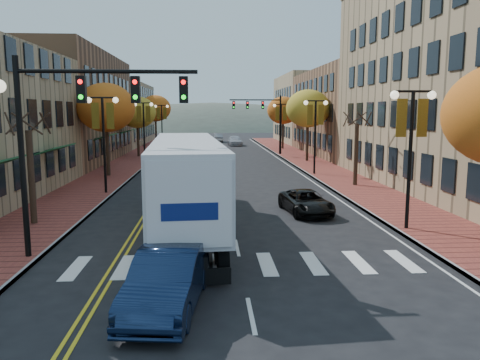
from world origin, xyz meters
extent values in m
plane|color=black|center=(0.00, 0.00, 0.00)|extent=(200.00, 200.00, 0.00)
cube|color=brown|center=(-9.00, 32.50, 0.07)|extent=(4.00, 85.00, 0.15)
cube|color=brown|center=(9.00, 32.50, 0.07)|extent=(4.00, 85.00, 0.15)
cube|color=brown|center=(-17.00, 36.00, 5.50)|extent=(12.00, 24.00, 11.00)
cube|color=#9E8966|center=(-17.00, 61.00, 4.75)|extent=(12.00, 26.00, 9.50)
cube|color=brown|center=(18.50, 42.00, 5.00)|extent=(15.00, 24.00, 10.00)
cube|color=#9E8966|center=(18.50, 64.00, 5.50)|extent=(15.00, 20.00, 11.00)
cylinder|color=#382619|center=(-9.00, 8.00, 2.25)|extent=(0.28, 0.28, 4.20)
cylinder|color=#382619|center=(-9.00, 24.00, 2.60)|extent=(0.28, 0.28, 4.90)
ellipsoid|color=orange|center=(-9.00, 24.00, 5.46)|extent=(4.48, 4.48, 3.81)
cylinder|color=#382619|center=(-9.00, 40.00, 2.42)|extent=(0.28, 0.28, 4.55)
ellipsoid|color=gold|center=(-9.00, 40.00, 5.07)|extent=(4.16, 4.16, 3.54)
cylinder|color=#382619|center=(-9.00, 58.00, 2.67)|extent=(0.28, 0.28, 5.04)
ellipsoid|color=orange|center=(-9.00, 58.00, 5.62)|extent=(4.61, 4.61, 3.92)
cylinder|color=#382619|center=(9.00, 18.00, 2.25)|extent=(0.28, 0.28, 4.20)
cylinder|color=#382619|center=(9.00, 34.00, 2.60)|extent=(0.28, 0.28, 4.90)
ellipsoid|color=gold|center=(9.00, 34.00, 5.46)|extent=(4.48, 4.48, 3.81)
cylinder|color=#382619|center=(9.00, 50.00, 2.53)|extent=(0.28, 0.28, 4.76)
ellipsoid|color=orange|center=(9.00, 50.00, 5.30)|extent=(4.35, 4.35, 3.70)
cylinder|color=black|center=(-7.50, 16.00, 3.00)|extent=(0.16, 0.16, 6.00)
cylinder|color=black|center=(-7.50, 16.00, 6.00)|extent=(1.60, 0.10, 0.10)
sphere|color=#FFF2CC|center=(-8.30, 16.00, 5.85)|extent=(0.36, 0.36, 0.36)
sphere|color=#FFF2CC|center=(-6.70, 16.00, 5.85)|extent=(0.36, 0.36, 0.36)
cube|color=#AF8317|center=(-7.95, 16.00, 4.90)|extent=(0.45, 0.03, 1.60)
cube|color=#AF8317|center=(-7.05, 16.00, 4.90)|extent=(0.45, 0.03, 1.60)
cylinder|color=black|center=(-7.50, 34.00, 3.00)|extent=(0.16, 0.16, 6.00)
cylinder|color=black|center=(-7.50, 34.00, 6.00)|extent=(1.60, 0.10, 0.10)
sphere|color=#FFF2CC|center=(-8.30, 34.00, 5.85)|extent=(0.36, 0.36, 0.36)
sphere|color=#FFF2CC|center=(-6.70, 34.00, 5.85)|extent=(0.36, 0.36, 0.36)
cube|color=#AF8317|center=(-7.95, 34.00, 4.90)|extent=(0.45, 0.03, 1.60)
cube|color=#AF8317|center=(-7.05, 34.00, 4.90)|extent=(0.45, 0.03, 1.60)
cylinder|color=black|center=(-7.50, 52.00, 3.00)|extent=(0.16, 0.16, 6.00)
cylinder|color=black|center=(-7.50, 52.00, 6.00)|extent=(1.60, 0.10, 0.10)
sphere|color=#FFF2CC|center=(-8.30, 52.00, 5.85)|extent=(0.36, 0.36, 0.36)
sphere|color=#FFF2CC|center=(-6.70, 52.00, 5.85)|extent=(0.36, 0.36, 0.36)
cube|color=#AF8317|center=(-7.95, 52.00, 4.90)|extent=(0.45, 0.03, 1.60)
cube|color=#AF8317|center=(-7.05, 52.00, 4.90)|extent=(0.45, 0.03, 1.60)
cylinder|color=black|center=(7.50, 6.00, 3.00)|extent=(0.16, 0.16, 6.00)
cylinder|color=black|center=(7.50, 6.00, 6.00)|extent=(1.60, 0.10, 0.10)
sphere|color=#FFF2CC|center=(6.70, 6.00, 5.85)|extent=(0.36, 0.36, 0.36)
sphere|color=#FFF2CC|center=(8.30, 6.00, 5.85)|extent=(0.36, 0.36, 0.36)
cube|color=#AF8317|center=(7.05, 6.00, 4.90)|extent=(0.45, 0.03, 1.60)
cube|color=#AF8317|center=(7.95, 6.00, 4.90)|extent=(0.45, 0.03, 1.60)
cylinder|color=black|center=(7.50, 24.00, 3.00)|extent=(0.16, 0.16, 6.00)
cylinder|color=black|center=(7.50, 24.00, 6.00)|extent=(1.60, 0.10, 0.10)
sphere|color=#FFF2CC|center=(6.70, 24.00, 5.85)|extent=(0.36, 0.36, 0.36)
sphere|color=#FFF2CC|center=(8.30, 24.00, 5.85)|extent=(0.36, 0.36, 0.36)
cube|color=#AF8317|center=(7.05, 24.00, 4.90)|extent=(0.45, 0.03, 1.60)
cube|color=#AF8317|center=(7.95, 24.00, 4.90)|extent=(0.45, 0.03, 1.60)
cylinder|color=black|center=(7.50, 42.00, 3.00)|extent=(0.16, 0.16, 6.00)
cylinder|color=black|center=(7.50, 42.00, 6.00)|extent=(1.60, 0.10, 0.10)
sphere|color=#FFF2CC|center=(6.70, 42.00, 5.85)|extent=(0.36, 0.36, 0.36)
sphere|color=#FFF2CC|center=(8.30, 42.00, 5.85)|extent=(0.36, 0.36, 0.36)
cube|color=#AF8317|center=(7.05, 42.00, 4.90)|extent=(0.45, 0.03, 1.60)
cube|color=#AF8317|center=(7.95, 42.00, 4.90)|extent=(0.45, 0.03, 1.60)
cylinder|color=black|center=(-7.40, 3.00, 3.50)|extent=(0.20, 0.20, 7.00)
cylinder|color=black|center=(-4.40, 3.00, 6.50)|extent=(6.00, 0.14, 0.14)
cube|color=black|center=(-5.30, 3.00, 5.90)|extent=(0.30, 0.25, 0.90)
sphere|color=#FF0C0C|center=(-5.30, 2.86, 6.15)|extent=(0.16, 0.16, 0.16)
cube|color=black|center=(-3.50, 3.00, 5.90)|extent=(0.30, 0.25, 0.90)
sphere|color=#FF0C0C|center=(-3.50, 2.86, 6.15)|extent=(0.16, 0.16, 0.16)
cube|color=black|center=(-1.88, 3.00, 5.90)|extent=(0.30, 0.25, 0.90)
sphere|color=#FF0C0C|center=(-1.88, 2.86, 6.15)|extent=(0.16, 0.16, 0.16)
cylinder|color=black|center=(7.40, 42.00, 3.50)|extent=(0.20, 0.20, 7.00)
cylinder|color=black|center=(4.40, 42.00, 6.50)|extent=(6.00, 0.14, 0.14)
cube|color=black|center=(5.30, 42.00, 5.90)|extent=(0.30, 0.25, 0.90)
sphere|color=#FF0C0C|center=(5.30, 41.86, 6.15)|extent=(0.16, 0.16, 0.16)
cube|color=black|center=(3.50, 42.00, 5.90)|extent=(0.30, 0.25, 0.90)
sphere|color=#FF0C0C|center=(3.50, 41.86, 6.15)|extent=(0.16, 0.16, 0.16)
cube|color=black|center=(1.88, 42.00, 5.90)|extent=(0.30, 0.25, 0.90)
sphere|color=#FF0C0C|center=(1.88, 41.86, 6.15)|extent=(0.16, 0.16, 0.16)
cube|color=black|center=(-2.00, 6.09, 0.85)|extent=(1.81, 13.02, 0.35)
cube|color=silver|center=(-2.00, 6.09, 2.60)|extent=(3.41, 13.12, 2.80)
cube|color=black|center=(-2.51, 14.07, 1.65)|extent=(2.68, 3.15, 2.50)
cylinder|color=black|center=(-2.72, 0.84, 0.50)|extent=(0.41, 1.02, 1.00)
cylinder|color=black|center=(-0.63, 0.97, 0.50)|extent=(0.41, 1.02, 1.00)
cylinder|color=black|center=(-2.80, 2.04, 0.50)|extent=(0.41, 1.02, 1.00)
cylinder|color=black|center=(-0.71, 2.17, 0.50)|extent=(0.41, 1.02, 1.00)
cylinder|color=black|center=(-3.48, 12.81, 0.50)|extent=(0.41, 1.02, 1.00)
cylinder|color=black|center=(-1.38, 12.94, 0.50)|extent=(0.41, 1.02, 1.00)
cylinder|color=black|center=(-3.62, 15.00, 0.50)|extent=(0.41, 1.02, 1.00)
cylinder|color=black|center=(-1.52, 15.13, 0.50)|extent=(0.41, 1.02, 1.00)
imported|color=#0E1B38|center=(-2.17, -1.41, 0.77)|extent=(2.21, 4.87, 1.55)
imported|color=black|center=(3.87, 9.84, 0.59)|extent=(2.45, 4.48, 1.19)
imported|color=silver|center=(-0.72, 48.36, 0.69)|extent=(1.73, 4.08, 1.38)
imported|color=#AEADB5|center=(2.90, 58.06, 0.72)|extent=(2.21, 5.02, 1.43)
imported|color=#97979E|center=(0.50, 66.19, 0.70)|extent=(1.63, 4.28, 1.39)
camera|label=1|loc=(-1.03, -13.29, 5.18)|focal=35.00mm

